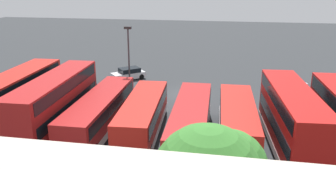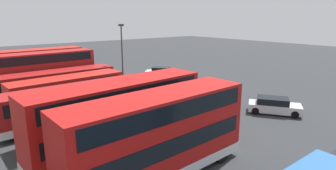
# 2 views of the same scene
# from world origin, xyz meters

# --- Properties ---
(ground_plane) EXTENTS (140.00, 140.00, 0.00)m
(ground_plane) POSITION_xyz_m (0.00, 0.00, 0.00)
(ground_plane) COLOR #2D3033
(bus_double_decker_near_end) EXTENTS (2.93, 10.55, 4.55)m
(bus_double_decker_near_end) POSITION_xyz_m (-12.85, 10.96, 2.45)
(bus_double_decker_near_end) COLOR #B71411
(bus_double_decker_near_end) RESTS_ON ground
(bus_double_decker_second) EXTENTS (3.38, 11.45, 4.55)m
(bus_double_decker_second) POSITION_xyz_m (-9.10, 11.07, 2.45)
(bus_double_decker_second) COLOR #B71411
(bus_double_decker_second) RESTS_ON ground
(bus_single_deck_third) EXTENTS (2.86, 10.47, 2.95)m
(bus_single_deck_third) POSITION_xyz_m (-5.44, 10.31, 1.62)
(bus_single_deck_third) COLOR red
(bus_single_deck_third) RESTS_ON ground
(bus_single_deck_fourth) EXTENTS (2.86, 11.87, 2.95)m
(bus_single_deck_fourth) POSITION_xyz_m (-2.02, 11.04, 1.62)
(bus_single_deck_fourth) COLOR #A51919
(bus_single_deck_fourth) RESTS_ON ground
(bus_single_deck_fifth) EXTENTS (3.20, 10.48, 2.95)m
(bus_single_deck_fifth) POSITION_xyz_m (1.82, 10.39, 1.62)
(bus_single_deck_fifth) COLOR red
(bus_single_deck_fifth) RESTS_ON ground
(bus_single_deck_sixth) EXTENTS (2.80, 11.78, 2.95)m
(bus_single_deck_sixth) POSITION_xyz_m (5.43, 10.24, 1.62)
(bus_single_deck_sixth) COLOR #A51919
(bus_single_deck_sixth) RESTS_ON ground
(bus_double_decker_seventh) EXTENTS (3.03, 11.83, 4.55)m
(bus_double_decker_seventh) POSITION_xyz_m (8.77, 10.94, 2.45)
(bus_double_decker_seventh) COLOR #A51919
(bus_double_decker_seventh) RESTS_ON ground
(bus_double_decker_far_end) EXTENTS (3.00, 10.70, 4.55)m
(bus_double_decker_far_end) POSITION_xyz_m (12.38, 10.31, 2.45)
(bus_double_decker_far_end) COLOR red
(bus_double_decker_far_end) RESTS_ON ground
(car_hatchback_silver) EXTENTS (4.22, 3.99, 1.43)m
(car_hatchback_silver) POSITION_xyz_m (7.47, -4.64, 0.70)
(car_hatchback_silver) COLOR silver
(car_hatchback_silver) RESTS_ON ground
(car_small_green) EXTENTS (4.65, 3.92, 1.43)m
(car_small_green) POSITION_xyz_m (-11.10, -3.05, 0.70)
(car_small_green) COLOR silver
(car_small_green) RESTS_ON ground
(lamp_post_tall) EXTENTS (0.70, 0.30, 7.52)m
(lamp_post_tall) POSITION_xyz_m (5.13, 2.72, 4.43)
(lamp_post_tall) COLOR #38383D
(lamp_post_tall) RESTS_ON ground
(waste_bin_yellow) EXTENTS (0.60, 0.60, 0.95)m
(waste_bin_yellow) POSITION_xyz_m (9.88, 0.59, 0.47)
(waste_bin_yellow) COLOR #333338
(waste_bin_yellow) RESTS_ON ground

